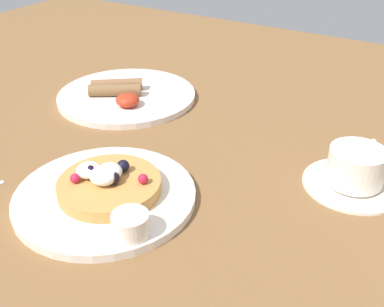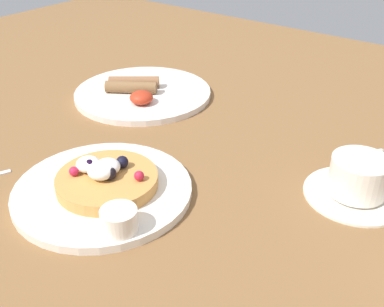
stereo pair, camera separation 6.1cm
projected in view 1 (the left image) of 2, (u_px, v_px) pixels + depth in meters
The scene contains 8 objects.
ground_plane at pixel (177, 177), 70.46cm from camera, with size 197.38×156.49×3.00cm, color brown.
pancake_plate at pixel (105, 196), 62.74cm from camera, with size 24.44×24.44×1.17cm, color white.
pancake_with_berries at pixel (108, 183), 62.05cm from camera, with size 13.86×13.86×3.96cm.
syrup_ramekin at pixel (131, 224), 54.42cm from camera, with size 4.49×4.49×2.89cm.
breakfast_plate at pixel (127, 96), 91.35cm from camera, with size 26.84×26.84×1.16cm, color white.
fried_breakfast at pixel (116, 90), 89.63cm from camera, with size 15.22×10.85×2.60cm.
coffee_saucer at pixel (352, 183), 65.67cm from camera, with size 13.89×13.89×0.79cm, color white.
coffee_cup at pixel (357, 165), 64.23cm from camera, with size 7.84×10.62×5.02cm.
Camera 1 is at (32.39, -48.96, 37.69)cm, focal length 43.54 mm.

